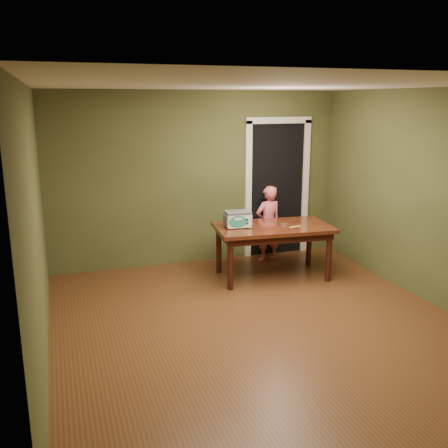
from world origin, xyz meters
name	(u,v)px	position (x,y,z in m)	size (l,w,h in m)	color
floor	(261,326)	(0.00, 0.00, 0.00)	(5.00, 5.00, 0.00)	brown
room_shell	(264,174)	(0.00, 0.00, 1.71)	(4.52, 5.02, 2.61)	#4D512B
doorway	(269,187)	(1.30, 2.78, 1.06)	(1.10, 0.66, 2.25)	black
dining_table	(273,233)	(0.78, 1.45, 0.65)	(1.68, 1.05, 0.75)	#35160C
toy_oven	(238,219)	(0.28, 1.53, 0.87)	(0.38, 0.28, 0.22)	#4C4F54
baking_pan	(284,224)	(0.94, 1.43, 0.76)	(0.10, 0.10, 0.02)	silver
spatula	(295,227)	(1.04, 1.29, 0.75)	(0.18, 0.03, 0.01)	#FDCF6E
child	(268,223)	(1.03, 2.17, 0.59)	(0.43, 0.28, 1.18)	#E15C75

